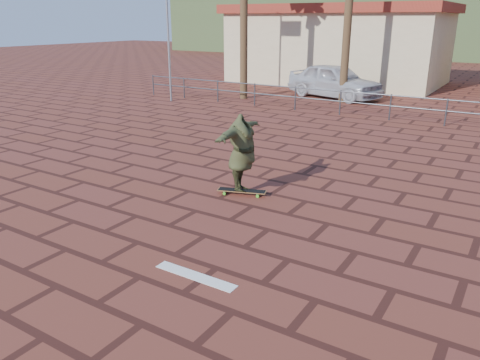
% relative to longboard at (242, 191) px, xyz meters
% --- Properties ---
extents(ground, '(120.00, 120.00, 0.00)m').
position_rel_longboard_xyz_m(ground, '(0.54, -2.13, -0.09)').
color(ground, maroon).
rests_on(ground, ground).
extents(paint_stripe, '(1.40, 0.22, 0.01)m').
position_rel_longboard_xyz_m(paint_stripe, '(1.24, -3.33, -0.08)').
color(paint_stripe, white).
rests_on(paint_stripe, ground).
extents(guardrail, '(24.06, 0.06, 1.00)m').
position_rel_longboard_xyz_m(guardrail, '(0.54, 9.87, 0.59)').
color(guardrail, '#47494F').
rests_on(guardrail, ground).
extents(building_west, '(12.60, 7.60, 4.50)m').
position_rel_longboard_xyz_m(building_west, '(-5.46, 19.87, 2.19)').
color(building_west, beige).
rests_on(building_west, ground).
extents(hill_back, '(35.00, 14.00, 8.00)m').
position_rel_longboard_xyz_m(hill_back, '(-21.46, 53.87, 3.91)').
color(hill_back, '#384C28').
rests_on(hill_back, ground).
extents(longboard, '(1.10, 0.58, 0.11)m').
position_rel_longboard_xyz_m(longboard, '(0.00, 0.00, 0.00)').
color(longboard, olive).
rests_on(longboard, ground).
extents(skateboarder, '(0.87, 2.15, 1.70)m').
position_rel_longboard_xyz_m(skateboarder, '(0.00, 0.00, 0.87)').
color(skateboarder, '#363A1F').
rests_on(skateboarder, longboard).
extents(car_silver, '(5.20, 3.26, 1.65)m').
position_rel_longboard_xyz_m(car_silver, '(-3.28, 13.87, 0.74)').
color(car_silver, silver).
rests_on(car_silver, ground).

